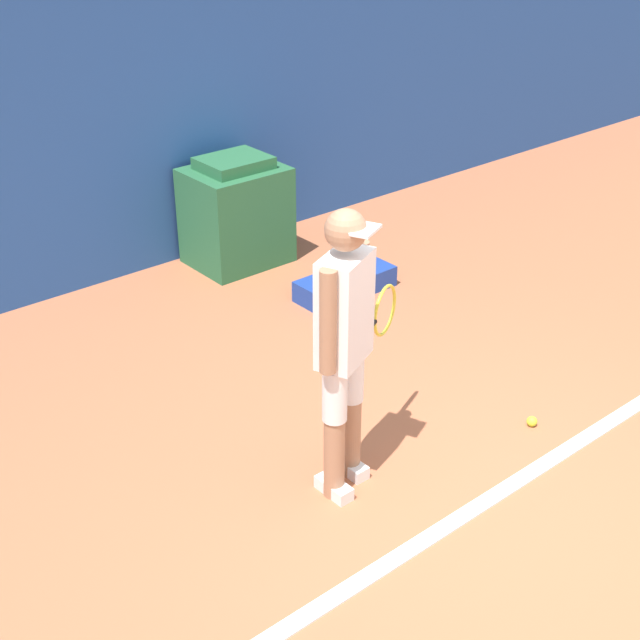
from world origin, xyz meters
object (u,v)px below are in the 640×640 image
(tennis_player, at_px, (345,341))
(equipment_bag, at_px, (345,284))
(covered_chair, at_px, (236,213))
(tennis_ball, at_px, (532,421))

(tennis_player, relative_size, equipment_bag, 1.98)
(covered_chair, height_order, equipment_bag, covered_chair)
(covered_chair, relative_size, equipment_bag, 1.11)
(tennis_ball, height_order, covered_chair, covered_chair)
(tennis_player, distance_m, equipment_bag, 2.62)
(tennis_ball, bearing_deg, covered_chair, 89.18)
(tennis_player, bearing_deg, tennis_ball, -38.72)
(tennis_ball, distance_m, equipment_bag, 2.23)
(tennis_player, xyz_separation_m, covered_chair, (1.35, 2.95, -0.49))
(tennis_ball, xyz_separation_m, covered_chair, (0.05, 3.30, 0.42))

